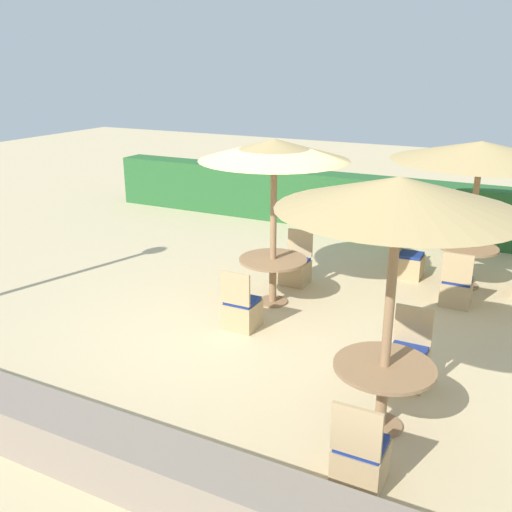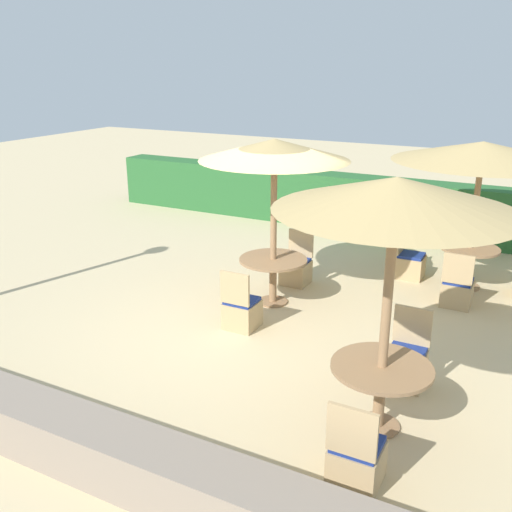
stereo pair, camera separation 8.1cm
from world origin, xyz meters
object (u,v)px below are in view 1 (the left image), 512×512
parasol_front_right (399,195)px  round_table_front_right (384,378)px  round_table_back_right (468,256)px  patio_chair_center_north (295,269)px  parasol_center (274,151)px  patio_chair_back_right_south (456,290)px  parasol_back_right (481,152)px  round_table_center (273,268)px  patio_chair_center_south (242,311)px  patio_chair_back_right_west (409,263)px  patio_chair_front_right_south (360,459)px  patio_chair_front_right_north (407,363)px

parasol_front_right → round_table_front_right: parasol_front_right is taller
round_table_back_right → patio_chair_center_north: bearing=-156.2°
parasol_center → patio_chair_back_right_south: parasol_center is taller
patio_chair_center_north → parasol_front_right: parasol_front_right is taller
parasol_front_right → parasol_back_right: size_ratio=0.94×
parasol_center → patio_chair_back_right_south: bearing=25.0°
round_table_center → patio_chair_center_south: 1.10m
round_table_front_right → patio_chair_back_right_west: (-0.76, 4.67, -0.32)m
patio_chair_center_south → patio_chair_back_right_south: same height
round_table_back_right → patio_chair_back_right_west: size_ratio=1.06×
parasol_center → patio_chair_back_right_west: (1.70, 2.18, -2.21)m
patio_chair_front_right_south → patio_chair_front_right_north: 1.98m
patio_chair_front_right_north → patio_chair_back_right_west: (-0.80, 3.65, 0.00)m
patio_chair_center_north → parasol_front_right: size_ratio=0.34×
patio_chair_center_north → patio_chair_back_right_west: (1.71, 1.22, 0.00)m
round_table_center → parasol_front_right: 4.01m
round_table_center → patio_chair_front_right_south: (2.52, -3.44, -0.34)m
parasol_front_right → patio_chair_front_right_south: size_ratio=2.93×
patio_chair_front_right_south → parasol_front_right: bearing=93.5°
patio_chair_front_right_south → patio_chair_back_right_west: size_ratio=1.00×
patio_chair_center_south → patio_chair_front_right_south: 3.49m
round_table_front_right → patio_chair_back_right_west: 4.74m
patio_chair_center_north → round_table_front_right: 4.26m
round_table_center → patio_chair_center_south: bearing=-90.4°
round_table_front_right → patio_chair_back_right_west: patio_chair_back_right_west is taller
patio_chair_center_south → parasol_front_right: bearing=-30.4°
patio_chair_front_right_south → patio_chair_front_right_north: (-0.02, 1.98, 0.00)m
patio_chair_front_right_south → patio_chair_back_right_west: 5.68m
patio_chair_back_right_west → patio_chair_center_south: bearing=-27.9°
patio_chair_front_right_north → parasol_back_right: size_ratio=0.32×
round_table_front_right → patio_chair_back_right_west: bearing=99.2°
round_table_center → patio_chair_center_north: bearing=90.6°
round_table_center → round_table_front_right: bearing=-45.3°
round_table_center → parasol_front_right: bearing=-45.3°
patio_chair_center_south → round_table_back_right: (2.70, 3.20, 0.29)m
round_table_center → parasol_front_right: (2.46, -2.49, 1.95)m
patio_chair_center_north → patio_chair_front_right_south: bearing=119.9°
patio_chair_center_south → parasol_back_right: parasol_back_right is taller
patio_chair_center_north → round_table_back_right: size_ratio=0.94×
patio_chair_front_right_north → parasol_back_right: parasol_back_right is taller
parasol_center → round_table_back_right: (2.70, 2.16, -1.91)m
round_table_center → parasol_back_right: 3.87m
parasol_center → round_table_front_right: (2.46, -2.49, -1.88)m
parasol_back_right → round_table_back_right: bearing=-45.0°
round_table_center → patio_chair_back_right_west: bearing=52.0°
patio_chair_back_right_west → round_table_back_right: bearing=88.6°
parasol_center → parasol_back_right: bearing=38.6°
parasol_front_right → parasol_back_right: bearing=87.1°
parasol_back_right → round_table_back_right: size_ratio=2.93×
parasol_center → round_table_front_right: bearing=-45.3°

